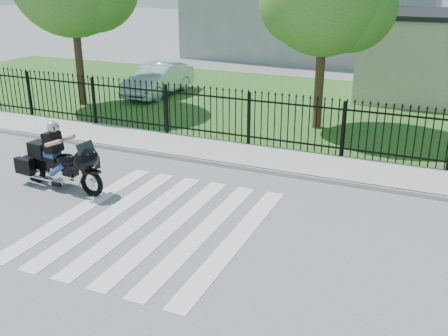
% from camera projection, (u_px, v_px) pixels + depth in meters
% --- Properties ---
extents(ground, '(120.00, 120.00, 0.00)m').
position_uv_depth(ground, '(154.00, 224.00, 11.90)').
color(ground, slate).
rests_on(ground, ground).
extents(crosswalk, '(5.00, 5.50, 0.01)m').
position_uv_depth(crosswalk, '(154.00, 224.00, 11.89)').
color(crosswalk, silver).
rests_on(crosswalk, ground).
extents(sidewalk, '(40.00, 2.00, 0.12)m').
position_uv_depth(sidewalk, '(237.00, 154.00, 16.16)').
color(sidewalk, '#ADAAA3').
rests_on(sidewalk, ground).
extents(curb, '(40.00, 0.12, 0.12)m').
position_uv_depth(curb, '(224.00, 165.00, 15.30)').
color(curb, '#ADAAA3').
rests_on(curb, ground).
extents(grass_strip, '(40.00, 12.00, 0.02)m').
position_uv_depth(grass_strip, '(299.00, 105.00, 22.18)').
color(grass_strip, '#25541D').
rests_on(grass_strip, ground).
extents(iron_fence, '(26.00, 0.04, 1.80)m').
position_uv_depth(iron_fence, '(249.00, 120.00, 16.72)').
color(iron_fence, black).
rests_on(iron_fence, ground).
extents(motorcycle_rider, '(2.79, 1.04, 1.84)m').
position_uv_depth(motorcycle_rider, '(58.00, 160.00, 13.62)').
color(motorcycle_rider, black).
rests_on(motorcycle_rider, ground).
extents(parked_car, '(1.55, 4.27, 1.40)m').
position_uv_depth(parked_car, '(158.00, 79.00, 23.73)').
color(parked_car, '#A5BFD0').
rests_on(parked_car, grass_strip).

